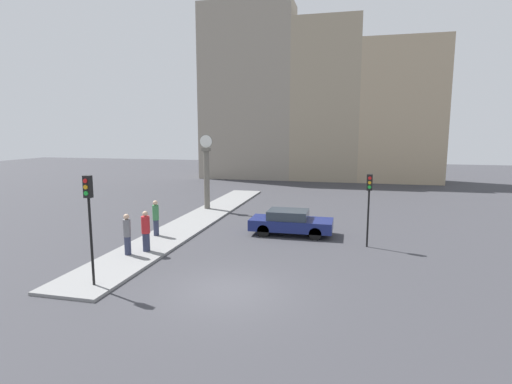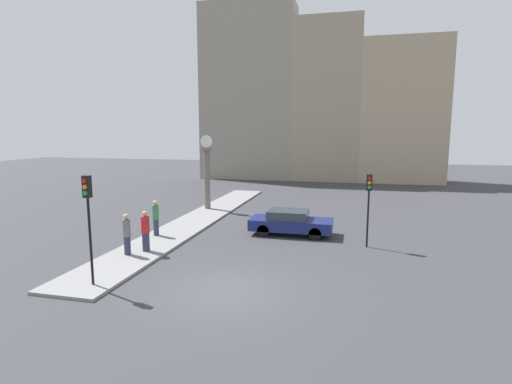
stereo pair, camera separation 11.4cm
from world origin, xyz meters
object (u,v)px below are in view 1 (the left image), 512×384
(pedestrian_grey_jacket, at_px, (127,234))
(pedestrian_green_hoodie, at_px, (156,218))
(sedan_car, at_px, (291,222))
(street_clock, at_px, (207,174))
(traffic_light_near, at_px, (89,208))
(pedestrian_red_top, at_px, (146,231))
(traffic_light_far, at_px, (369,195))

(pedestrian_grey_jacket, xyz_separation_m, pedestrian_green_hoodie, (-0.34, 3.28, 0.01))
(sedan_car, bearing_deg, street_clock, 141.55)
(traffic_light_near, distance_m, pedestrian_green_hoodie, 7.00)
(traffic_light_near, xyz_separation_m, pedestrian_grey_jacket, (-0.71, 3.40, -1.84))
(pedestrian_green_hoodie, xyz_separation_m, pedestrian_red_top, (0.86, -2.60, -0.02))
(street_clock, height_order, pedestrian_grey_jacket, street_clock)
(traffic_light_far, height_order, pedestrian_grey_jacket, traffic_light_far)
(sedan_car, xyz_separation_m, pedestrian_green_hoodie, (-6.68, -2.25, 0.38))
(pedestrian_green_hoodie, relative_size, pedestrian_red_top, 1.00)
(traffic_light_far, xyz_separation_m, street_clock, (-10.59, 6.75, 0.05))
(traffic_light_near, relative_size, street_clock, 0.75)
(sedan_car, xyz_separation_m, pedestrian_grey_jacket, (-6.34, -5.53, 0.36))
(sedan_car, height_order, pedestrian_grey_jacket, pedestrian_grey_jacket)
(traffic_light_near, relative_size, pedestrian_green_hoodie, 2.10)
(sedan_car, distance_m, traffic_light_far, 4.55)
(traffic_light_near, xyz_separation_m, pedestrian_green_hoodie, (-1.04, 6.68, -1.82))
(pedestrian_red_top, bearing_deg, traffic_light_near, -87.44)
(street_clock, xyz_separation_m, pedestrian_grey_jacket, (0.34, -10.83, -1.52))
(pedestrian_green_hoodie, height_order, pedestrian_red_top, pedestrian_green_hoodie)
(pedestrian_grey_jacket, bearing_deg, street_clock, 91.79)
(traffic_light_far, xyz_separation_m, pedestrian_grey_jacket, (-10.25, -4.08, -1.46))
(traffic_light_near, relative_size, pedestrian_grey_jacket, 2.13)
(traffic_light_near, distance_m, pedestrian_red_top, 4.48)
(traffic_light_far, bearing_deg, sedan_car, 159.67)
(sedan_car, relative_size, pedestrian_grey_jacket, 2.39)
(street_clock, bearing_deg, pedestrian_green_hoodie, -89.98)
(traffic_light_near, relative_size, pedestrian_red_top, 2.11)
(pedestrian_grey_jacket, relative_size, pedestrian_red_top, 0.99)
(traffic_light_near, distance_m, traffic_light_far, 12.13)
(sedan_car, distance_m, street_clock, 8.74)
(sedan_car, relative_size, traffic_light_far, 1.25)
(traffic_light_far, xyz_separation_m, pedestrian_green_hoodie, (-10.58, -0.80, -1.45))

